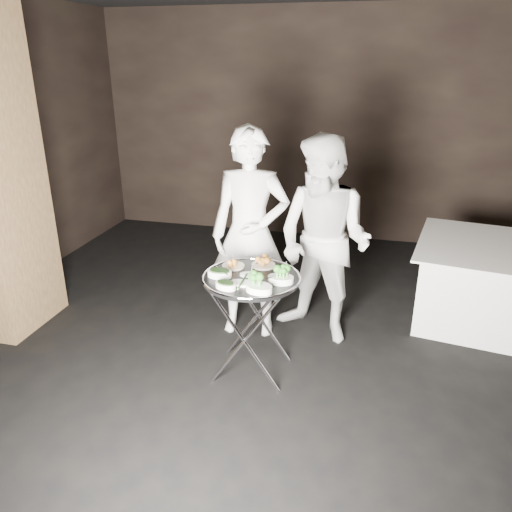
% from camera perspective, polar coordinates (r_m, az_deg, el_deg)
% --- Properties ---
extents(floor, '(6.00, 7.00, 0.05)m').
position_cam_1_polar(floor, '(4.15, 0.17, -13.61)').
color(floor, black).
rests_on(floor, ground).
extents(wall_back, '(6.00, 0.05, 3.00)m').
position_cam_1_polar(wall_back, '(6.91, 7.35, 14.34)').
color(wall_back, black).
rests_on(wall_back, floor).
extents(tray_stand, '(0.56, 0.47, 0.82)m').
position_cam_1_polar(tray_stand, '(3.93, -0.53, -7.42)').
color(tray_stand, silver).
rests_on(tray_stand, floor).
extents(serving_tray, '(0.75, 0.75, 0.04)m').
position_cam_1_polar(serving_tray, '(3.76, -0.55, -2.53)').
color(serving_tray, black).
rests_on(serving_tray, tray_stand).
extents(potato_plate_a, '(0.18, 0.18, 0.06)m').
position_cam_1_polar(potato_plate_a, '(3.93, -2.62, -0.89)').
color(potato_plate_a, beige).
rests_on(potato_plate_a, serving_tray).
extents(potato_plate_b, '(0.19, 0.19, 0.07)m').
position_cam_1_polar(potato_plate_b, '(3.94, 0.86, -0.77)').
color(potato_plate_b, beige).
rests_on(potato_plate_b, serving_tray).
extents(greens_bowl, '(0.11, 0.11, 0.07)m').
position_cam_1_polar(greens_bowl, '(3.81, 3.02, -1.60)').
color(greens_bowl, white).
rests_on(greens_bowl, serving_tray).
extents(asparagus_plate_a, '(0.18, 0.12, 0.03)m').
position_cam_1_polar(asparagus_plate_a, '(3.77, -0.60, -2.08)').
color(asparagus_plate_a, white).
rests_on(asparagus_plate_a, serving_tray).
extents(asparagus_plate_b, '(0.20, 0.11, 0.04)m').
position_cam_1_polar(asparagus_plate_b, '(3.63, -1.55, -3.03)').
color(asparagus_plate_b, white).
rests_on(asparagus_plate_b, serving_tray).
extents(spinach_bowl_a, '(0.19, 0.13, 0.08)m').
position_cam_1_polar(spinach_bowl_a, '(3.75, -4.17, -1.89)').
color(spinach_bowl_a, white).
rests_on(spinach_bowl_a, serving_tray).
extents(spinach_bowl_b, '(0.19, 0.16, 0.07)m').
position_cam_1_polar(spinach_bowl_b, '(3.57, -3.49, -3.25)').
color(spinach_bowl_b, white).
rests_on(spinach_bowl_b, serving_tray).
extents(broccoli_bowl_a, '(0.20, 0.16, 0.08)m').
position_cam_1_polar(broccoli_bowl_a, '(3.66, 2.84, -2.52)').
color(broccoli_bowl_a, white).
rests_on(broccoli_bowl_a, serving_tray).
extents(broccoli_bowl_b, '(0.23, 0.19, 0.08)m').
position_cam_1_polar(broccoli_bowl_b, '(3.51, 0.34, -3.55)').
color(broccoli_bowl_b, white).
rests_on(broccoli_bowl_b, serving_tray).
extents(serving_utensils, '(0.59, 0.42, 0.01)m').
position_cam_1_polar(serving_utensils, '(3.80, -0.05, -1.28)').
color(serving_utensils, silver).
rests_on(serving_utensils, serving_tray).
extents(waiter_left, '(0.73, 0.52, 1.87)m').
position_cam_1_polar(waiter_left, '(4.36, -0.67, 2.46)').
color(waiter_left, silver).
rests_on(waiter_left, floor).
extents(waiter_right, '(1.09, 0.99, 1.81)m').
position_cam_1_polar(waiter_right, '(4.31, 7.75, 1.62)').
color(waiter_right, silver).
rests_on(waiter_right, floor).
extents(dining_table, '(1.34, 1.34, 0.76)m').
position_cam_1_polar(dining_table, '(5.22, 25.00, -2.87)').
color(dining_table, white).
rests_on(dining_table, floor).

